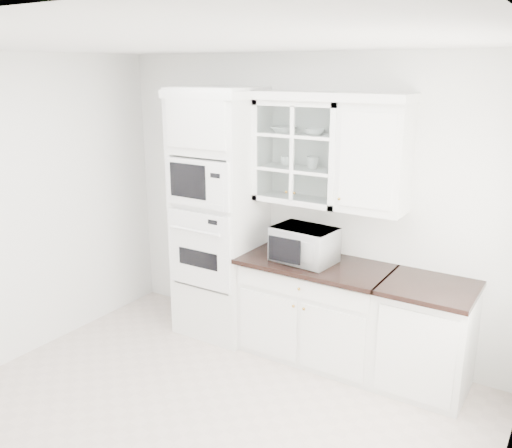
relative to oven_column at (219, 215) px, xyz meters
The scene contains 13 objects.
ground 2.00m from the oven_column, 62.12° to the right, with size 4.00×3.50×0.01m, color #C3B1A6.
room_shell 1.37m from the oven_column, 52.79° to the right, with size 4.00×3.50×2.70m.
oven_column is the anchor object (origin of this frame).
base_cabinet_run 1.27m from the oven_column, ahead, with size 1.32×0.67×0.92m.
extra_base_cabinet 2.16m from the oven_column, ahead, with size 0.72×0.67×0.92m.
upper_cabinet_glass 1.03m from the oven_column, 12.10° to the left, with size 0.80×0.33×0.90m.
upper_cabinet_solid 1.60m from the oven_column, ahead, with size 0.55×0.33×0.90m, color white.
crown_molding 1.33m from the oven_column, 11.90° to the left, with size 2.14×0.38×0.07m, color white.
countertop_microwave 0.94m from the oven_column, ahead, with size 0.53×0.44×0.31m, color white.
bowl_a 1.05m from the oven_column, 14.95° to the left, with size 0.22×0.22×0.05m, color white.
bowl_b 1.25m from the oven_column, ahead, with size 0.17×0.17×0.05m, color white.
cup_a 0.87m from the oven_column, 15.65° to the left, with size 0.11×0.11×0.09m, color white.
cup_b 1.07m from the oven_column, 11.67° to the left, with size 0.11×0.11×0.11m, color white.
Camera 1 is at (2.23, -2.64, 2.55)m, focal length 38.00 mm.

